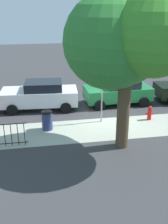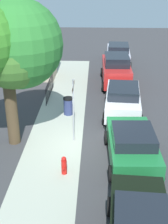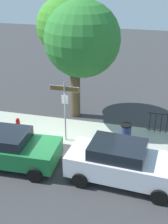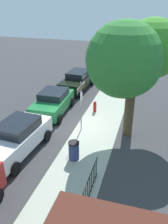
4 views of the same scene
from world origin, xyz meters
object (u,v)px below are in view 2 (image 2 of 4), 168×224
at_px(shade_tree, 7,46).
at_px(utility_shed, 35,57).
at_px(fire_hydrant, 64,165).
at_px(car_red, 116,70).
at_px(trash_bin, 68,106).
at_px(street_sign, 73,99).
at_px(car_silver, 118,54).
at_px(car_white, 123,99).
at_px(car_green, 132,145).

distance_m(shade_tree, utility_shed, 9.93).
relative_size(utility_shed, fire_hydrant, 4.02).
relative_size(car_red, trash_bin, 4.66).
relative_size(street_sign, car_red, 0.67).
height_order(street_sign, trash_bin, street_sign).
distance_m(utility_shed, trash_bin, 7.04).
height_order(utility_shed, trash_bin, utility_shed).
xyz_separation_m(street_sign, utility_shed, (9.22, 3.40, -0.64)).
relative_size(car_silver, utility_shed, 1.45).
bearing_deg(utility_shed, fire_hydrant, -164.90).
bearing_deg(car_white, utility_shed, 48.28).
height_order(street_sign, car_green, street_sign).
distance_m(street_sign, car_green, 3.31).
xyz_separation_m(car_red, utility_shed, (1.29, 5.77, 0.44)).
distance_m(car_white, trash_bin, 3.03).
distance_m(car_green, utility_shed, 12.42).
bearing_deg(car_red, street_sign, 162.60).
xyz_separation_m(car_red, trash_bin, (-5.04, 2.87, -0.54)).
relative_size(car_white, trash_bin, 4.65).
bearing_deg(car_red, fire_hydrant, 165.58).
distance_m(car_red, car_silver, 4.82).
bearing_deg(utility_shed, trash_bin, -155.40).
height_order(car_green, utility_shed, utility_shed).
bearing_deg(car_green, fire_hydrant, 107.46).
distance_m(car_red, trash_bin, 5.83).
distance_m(car_red, utility_shed, 5.93).
height_order(car_green, trash_bin, car_green).
xyz_separation_m(shade_tree, trash_bin, (3.10, -2.20, -4.02)).
bearing_deg(trash_bin, car_red, -29.63).
bearing_deg(car_red, car_silver, -5.78).
bearing_deg(fire_hydrant, car_green, -70.58).
bearing_deg(shade_tree, car_white, -57.33).
bearing_deg(street_sign, car_silver, -12.38).
distance_m(street_sign, fire_hydrant, 3.16).
height_order(car_red, trash_bin, car_red).
bearing_deg(trash_bin, car_green, -146.29).
relative_size(car_white, car_silver, 1.00).
xyz_separation_m(car_green, fire_hydrant, (-0.97, 2.74, -0.42)).
bearing_deg(car_red, car_green, -179.73).
relative_size(shade_tree, car_white, 1.42).
xyz_separation_m(street_sign, car_white, (3.13, -2.50, -1.26)).
height_order(street_sign, shade_tree, shade_tree).
bearing_deg(street_sign, fire_hydrant, 175.69).
bearing_deg(car_green, utility_shed, 26.65).
relative_size(car_green, fire_hydrant, 5.28).
bearing_deg(trash_bin, utility_shed, 24.60).
height_order(car_green, car_red, car_red).
bearing_deg(utility_shed, car_white, -135.92).
height_order(shade_tree, car_green, shade_tree).
bearing_deg(car_green, trash_bin, 31.76).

